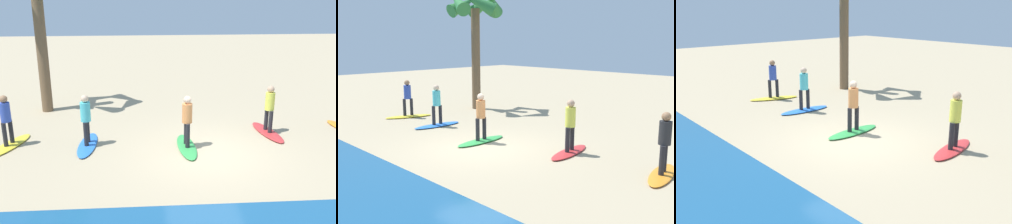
# 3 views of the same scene
# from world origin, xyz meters

# --- Properties ---
(ground_plane) EXTENTS (60.00, 60.00, 0.00)m
(ground_plane) POSITION_xyz_m (0.00, 0.00, 0.00)
(ground_plane) COLOR tan
(surfboard_red) EXTENTS (0.90, 2.16, 0.09)m
(surfboard_red) POSITION_xyz_m (-2.43, -1.59, 0.04)
(surfboard_red) COLOR red
(surfboard_red) RESTS_ON ground
(surfer_red) EXTENTS (0.32, 0.46, 1.64)m
(surfer_red) POSITION_xyz_m (-2.43, -1.59, 1.04)
(surfer_red) COLOR #232328
(surfer_red) RESTS_ON surfboard_red
(surfboard_green) EXTENTS (0.65, 2.12, 0.09)m
(surfboard_green) POSITION_xyz_m (0.57, -0.50, 0.04)
(surfboard_green) COLOR green
(surfboard_green) RESTS_ON ground
(surfer_green) EXTENTS (0.32, 0.46, 1.64)m
(surfer_green) POSITION_xyz_m (0.57, -0.50, 1.04)
(surfer_green) COLOR #232328
(surfer_green) RESTS_ON surfboard_green
(surfboard_blue) EXTENTS (0.66, 2.12, 0.09)m
(surfboard_blue) POSITION_xyz_m (3.77, -0.86, 0.04)
(surfboard_blue) COLOR blue
(surfboard_blue) RESTS_ON ground
(surfer_blue) EXTENTS (0.32, 0.46, 1.64)m
(surfer_blue) POSITION_xyz_m (3.77, -0.86, 1.04)
(surfer_blue) COLOR #232328
(surfer_blue) RESTS_ON surfboard_blue
(surfboard_yellow) EXTENTS (1.21, 2.17, 0.09)m
(surfboard_yellow) POSITION_xyz_m (6.28, -0.99, 0.04)
(surfboard_yellow) COLOR yellow
(surfboard_yellow) RESTS_ON ground
(surfer_yellow) EXTENTS (0.32, 0.44, 1.64)m
(surfer_yellow) POSITION_xyz_m (6.28, -0.99, 1.04)
(surfer_yellow) COLOR #232328
(surfer_yellow) RESTS_ON surfboard_yellow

